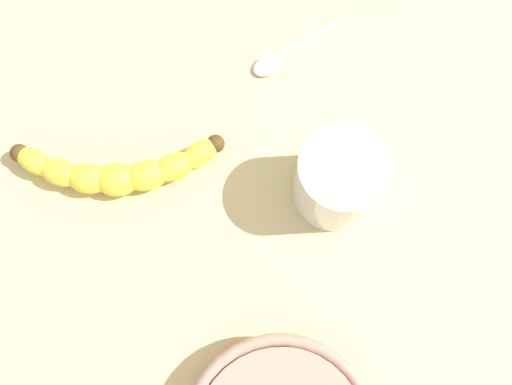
{
  "coord_description": "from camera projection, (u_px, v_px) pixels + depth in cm",
  "views": [
    {
      "loc": [
        12.93,
        -7.15,
        61.73
      ],
      "look_at": [
        0.97,
        3.14,
        5.0
      ],
      "focal_mm": 40.88,
      "sensor_mm": 36.0,
      "label": 1
    }
  ],
  "objects": [
    {
      "name": "wooden_tabletop",
      "position": [
        228.0,
        213.0,
        0.62
      ],
      "size": [
        120.0,
        120.0,
        3.0
      ],
      "primitive_type": "cube",
      "color": "#DDC386",
      "rests_on": "ground"
    },
    {
      "name": "banana",
      "position": [
        117.0,
        171.0,
        0.6
      ],
      "size": [
        14.67,
        18.26,
        3.5
      ],
      "rotation": [
        0.0,
        0.0,
        0.91
      ],
      "color": "yellow",
      "rests_on": "wooden_tabletop"
    },
    {
      "name": "smoothie_glass",
      "position": [
        338.0,
        180.0,
        0.57
      ],
      "size": [
        8.56,
        8.56,
        8.68
      ],
      "color": "silver",
      "rests_on": "wooden_tabletop"
    },
    {
      "name": "teaspoon",
      "position": [
        273.0,
        62.0,
        0.65
      ],
      "size": [
        2.82,
        11.29,
        0.8
      ],
      "rotation": [
        0.0,
        0.0,
        4.59
      ],
      "color": "silver",
      "rests_on": "wooden_tabletop"
    }
  ]
}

